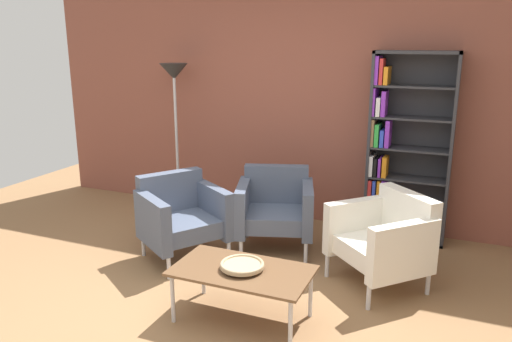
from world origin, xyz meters
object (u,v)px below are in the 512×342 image
(coffee_table_low, at_px, (242,273))
(floor_lamp_torchiere, at_px, (175,89))
(armchair_near_window, at_px, (385,238))
(armchair_spare_guest, at_px, (181,215))
(armchair_corner_red, at_px, (275,207))
(decorative_bowl, at_px, (242,265))
(bookshelf_tall, at_px, (402,149))

(coffee_table_low, distance_m, floor_lamp_torchiere, 2.79)
(armchair_near_window, bearing_deg, floor_lamp_torchiere, -157.20)
(armchair_spare_guest, bearing_deg, floor_lamp_torchiere, 65.87)
(armchair_corner_red, relative_size, armchair_spare_guest, 0.93)
(coffee_table_low, relative_size, floor_lamp_torchiere, 0.57)
(armchair_near_window, xyz_separation_m, floor_lamp_torchiere, (-2.57, 0.97, 1.03))
(decorative_bowl, height_order, armchair_corner_red, armchair_corner_red)
(armchair_corner_red, height_order, armchair_spare_guest, same)
(armchair_corner_red, bearing_deg, coffee_table_low, -97.55)
(coffee_table_low, xyz_separation_m, floor_lamp_torchiere, (-1.71, 1.93, 1.08))
(coffee_table_low, bearing_deg, floor_lamp_torchiere, 131.49)
(bookshelf_tall, distance_m, decorative_bowl, 2.30)
(floor_lamp_torchiere, bearing_deg, decorative_bowl, -48.51)
(decorative_bowl, bearing_deg, bookshelf_tall, 68.51)
(armchair_corner_red, xyz_separation_m, floor_lamp_torchiere, (-1.46, 0.59, 1.03))
(coffee_table_low, relative_size, decorative_bowl, 3.12)
(coffee_table_low, relative_size, armchair_spare_guest, 1.06)
(armchair_corner_red, distance_m, floor_lamp_torchiere, 1.88)
(decorative_bowl, xyz_separation_m, armchair_spare_guest, (-0.98, 0.79, -0.02))
(armchair_corner_red, distance_m, armchair_spare_guest, 0.92)
(floor_lamp_torchiere, bearing_deg, armchair_near_window, -20.70)
(armchair_spare_guest, xyz_separation_m, floor_lamp_torchiere, (-0.73, 1.14, 1.03))
(armchair_near_window, distance_m, armchair_spare_guest, 1.85)
(bookshelf_tall, xyz_separation_m, armchair_near_window, (0.04, -1.13, -0.52))
(bookshelf_tall, bearing_deg, coffee_table_low, -111.49)
(decorative_bowl, bearing_deg, armchair_corner_red, 100.51)
(floor_lamp_torchiere, bearing_deg, coffee_table_low, -48.51)
(decorative_bowl, relative_size, armchair_corner_red, 0.36)
(armchair_near_window, distance_m, floor_lamp_torchiere, 2.93)
(bookshelf_tall, xyz_separation_m, decorative_bowl, (-0.82, -2.09, -0.50))
(bookshelf_tall, bearing_deg, armchair_corner_red, -144.99)
(decorative_bowl, relative_size, floor_lamp_torchiere, 0.18)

